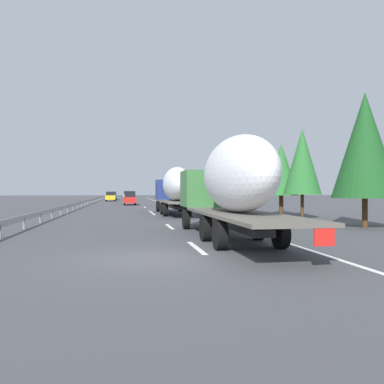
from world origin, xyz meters
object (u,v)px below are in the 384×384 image
car_silver_hatch (127,195)px  car_blue_sedan (113,196)px  truck_lead (175,187)px  truck_trailing (229,182)px  car_yellow_coupe (111,196)px  road_sign (184,188)px  car_red_compact (130,198)px

car_silver_hatch → car_blue_sedan: car_silver_hatch is taller
truck_lead → car_blue_sedan: truck_lead is taller
truck_trailing → car_yellow_coupe: size_ratio=2.92×
car_yellow_coupe → road_sign: road_sign is taller
truck_lead → truck_trailing: 17.83m
truck_trailing → car_red_compact: truck_trailing is taller
car_yellow_coupe → road_sign: size_ratio=1.36×
truck_lead → truck_trailing: size_ratio=0.93×
car_yellow_coupe → road_sign: 31.47m
truck_lead → car_yellow_coupe: truck_lead is taller
truck_lead → car_silver_hatch: bearing=3.2°
car_yellow_coupe → car_blue_sedan: (12.34, -0.03, -0.01)m
truck_lead → car_yellow_coupe: 45.10m
car_red_compact → road_sign: (-8.41, -6.63, 1.41)m
car_yellow_coupe → car_red_compact: (-21.38, -3.41, 0.04)m
car_blue_sedan → car_red_compact: 33.89m
car_red_compact → car_blue_sedan: bearing=5.7°
car_red_compact → truck_trailing: bearing=-175.1°
car_yellow_coupe → car_blue_sedan: bearing=-0.1°
truck_trailing → car_silver_hatch: bearing=2.5°
truck_lead → road_sign: bearing=-11.9°
truck_trailing → truck_lead: bearing=-0.0°
car_silver_hatch → road_sign: size_ratio=1.15×
car_silver_hatch → car_red_compact: size_ratio=0.91×
car_red_compact → car_yellow_coupe: bearing=9.1°
truck_trailing → road_sign: (32.57, -3.10, 0.02)m
truck_lead → road_sign: size_ratio=3.71×
car_yellow_coupe → road_sign: (-29.79, -10.04, 1.45)m
truck_lead → car_red_compact: 23.46m
car_red_compact → road_sign: 10.80m
truck_trailing → car_red_compact: bearing=4.9°
car_blue_sedan → truck_lead: bearing=-173.1°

